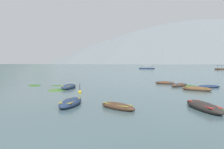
{
  "coord_description": "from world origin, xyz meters",
  "views": [
    {
      "loc": [
        2.87,
        -5.31,
        3.3
      ],
      "look_at": [
        -1.34,
        31.82,
        1.35
      ],
      "focal_mm": 34.33,
      "sensor_mm": 36.0,
      "label": 1
    }
  ],
  "objects_px": {
    "rowboat_3": "(165,83)",
    "rowboat_7": "(209,87)",
    "rowboat_2": "(204,107)",
    "rowboat_8": "(71,103)",
    "rowboat_0": "(197,89)",
    "rowboat_5": "(69,87)",
    "rowboat_4": "(179,85)",
    "rowboat_6": "(118,106)",
    "mooring_buoy": "(80,92)",
    "ferry_0": "(147,68)"
  },
  "relations": [
    {
      "from": "rowboat_2",
      "to": "ferry_0",
      "type": "distance_m",
      "value": 108.74
    },
    {
      "from": "rowboat_0",
      "to": "rowboat_5",
      "type": "bearing_deg",
      "value": 178.24
    },
    {
      "from": "mooring_buoy",
      "to": "rowboat_7",
      "type": "bearing_deg",
      "value": 23.26
    },
    {
      "from": "rowboat_3",
      "to": "rowboat_6",
      "type": "height_order",
      "value": "rowboat_3"
    },
    {
      "from": "mooring_buoy",
      "to": "ferry_0",
      "type": "bearing_deg",
      "value": 83.02
    },
    {
      "from": "rowboat_6",
      "to": "mooring_buoy",
      "type": "distance_m",
      "value": 9.42
    },
    {
      "from": "rowboat_4",
      "to": "ferry_0",
      "type": "relative_size",
      "value": 0.39
    },
    {
      "from": "ferry_0",
      "to": "rowboat_5",
      "type": "bearing_deg",
      "value": -98.77
    },
    {
      "from": "rowboat_5",
      "to": "ferry_0",
      "type": "height_order",
      "value": "ferry_0"
    },
    {
      "from": "rowboat_3",
      "to": "rowboat_4",
      "type": "relative_size",
      "value": 0.92
    },
    {
      "from": "rowboat_3",
      "to": "rowboat_2",
      "type": "bearing_deg",
      "value": -89.4
    },
    {
      "from": "rowboat_8",
      "to": "rowboat_7",
      "type": "bearing_deg",
      "value": 43.31
    },
    {
      "from": "rowboat_7",
      "to": "mooring_buoy",
      "type": "relative_size",
      "value": 2.87
    },
    {
      "from": "rowboat_7",
      "to": "rowboat_6",
      "type": "bearing_deg",
      "value": -126.82
    },
    {
      "from": "rowboat_4",
      "to": "rowboat_3",
      "type": "bearing_deg",
      "value": 114.3
    },
    {
      "from": "rowboat_8",
      "to": "mooring_buoy",
      "type": "relative_size",
      "value": 3.32
    },
    {
      "from": "rowboat_3",
      "to": "rowboat_7",
      "type": "relative_size",
      "value": 0.97
    },
    {
      "from": "rowboat_0",
      "to": "rowboat_8",
      "type": "height_order",
      "value": "rowboat_8"
    },
    {
      "from": "rowboat_3",
      "to": "mooring_buoy",
      "type": "xyz_separation_m",
      "value": [
        -10.89,
        -11.61,
        -0.07
      ]
    },
    {
      "from": "rowboat_3",
      "to": "rowboat_5",
      "type": "height_order",
      "value": "rowboat_5"
    },
    {
      "from": "rowboat_3",
      "to": "rowboat_8",
      "type": "distance_m",
      "value": 21.14
    },
    {
      "from": "rowboat_2",
      "to": "ferry_0",
      "type": "bearing_deg",
      "value": 89.32
    },
    {
      "from": "rowboat_4",
      "to": "rowboat_8",
      "type": "xyz_separation_m",
      "value": [
        -11.28,
        -15.29,
        0.03
      ]
    },
    {
      "from": "rowboat_5",
      "to": "rowboat_3",
      "type": "bearing_deg",
      "value": 29.22
    },
    {
      "from": "rowboat_2",
      "to": "rowboat_7",
      "type": "bearing_deg",
      "value": 70.81
    },
    {
      "from": "ferry_0",
      "to": "mooring_buoy",
      "type": "distance_m",
      "value": 101.88
    },
    {
      "from": "rowboat_5",
      "to": "rowboat_7",
      "type": "xyz_separation_m",
      "value": [
        18.75,
        2.87,
        -0.07
      ]
    },
    {
      "from": "rowboat_2",
      "to": "mooring_buoy",
      "type": "bearing_deg",
      "value": 145.53
    },
    {
      "from": "rowboat_8",
      "to": "mooring_buoy",
      "type": "xyz_separation_m",
      "value": [
        -1.18,
        7.17,
        -0.1
      ]
    },
    {
      "from": "rowboat_7",
      "to": "mooring_buoy",
      "type": "xyz_separation_m",
      "value": [
        -16.16,
        -6.95,
        -0.04
      ]
    },
    {
      "from": "rowboat_3",
      "to": "rowboat_6",
      "type": "relative_size",
      "value": 1.04
    },
    {
      "from": "rowboat_2",
      "to": "rowboat_3",
      "type": "distance_m",
      "value": 19.23
    },
    {
      "from": "mooring_buoy",
      "to": "rowboat_6",
      "type": "bearing_deg",
      "value": -58.2
    },
    {
      "from": "rowboat_3",
      "to": "rowboat_5",
      "type": "relative_size",
      "value": 0.74
    },
    {
      "from": "rowboat_7",
      "to": "mooring_buoy",
      "type": "height_order",
      "value": "mooring_buoy"
    },
    {
      "from": "rowboat_0",
      "to": "rowboat_8",
      "type": "distance_m",
      "value": 16.44
    },
    {
      "from": "rowboat_0",
      "to": "rowboat_2",
      "type": "xyz_separation_m",
      "value": [
        -2.53,
        -11.19,
        0.02
      ]
    },
    {
      "from": "rowboat_3",
      "to": "rowboat_8",
      "type": "xyz_separation_m",
      "value": [
        -9.7,
        -18.78,
        0.03
      ]
    },
    {
      "from": "rowboat_0",
      "to": "rowboat_4",
      "type": "bearing_deg",
      "value": 104.32
    },
    {
      "from": "rowboat_4",
      "to": "mooring_buoy",
      "type": "distance_m",
      "value": 14.88
    },
    {
      "from": "rowboat_4",
      "to": "rowboat_7",
      "type": "height_order",
      "value": "rowboat_4"
    },
    {
      "from": "rowboat_2",
      "to": "rowboat_7",
      "type": "relative_size",
      "value": 1.34
    },
    {
      "from": "rowboat_4",
      "to": "ferry_0",
      "type": "bearing_deg",
      "value": 90.05
    },
    {
      "from": "ferry_0",
      "to": "rowboat_4",
      "type": "bearing_deg",
      "value": -89.95
    },
    {
      "from": "rowboat_3",
      "to": "rowboat_4",
      "type": "bearing_deg",
      "value": -65.7
    },
    {
      "from": "rowboat_5",
      "to": "rowboat_6",
      "type": "distance_m",
      "value": 14.25
    },
    {
      "from": "mooring_buoy",
      "to": "rowboat_0",
      "type": "bearing_deg",
      "value": 14.72
    },
    {
      "from": "ferry_0",
      "to": "mooring_buoy",
      "type": "bearing_deg",
      "value": -96.98
    },
    {
      "from": "rowboat_3",
      "to": "rowboat_7",
      "type": "distance_m",
      "value": 7.04
    },
    {
      "from": "rowboat_2",
      "to": "rowboat_8",
      "type": "relative_size",
      "value": 1.16
    }
  ]
}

